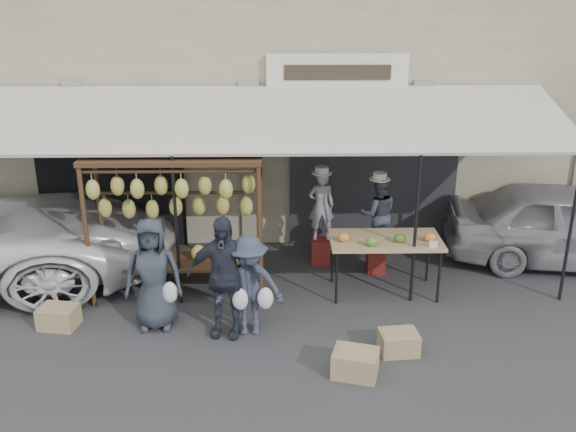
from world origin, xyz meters
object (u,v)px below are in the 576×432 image
(produce_table, at_px, (385,241))
(customer_right, at_px, (249,286))
(customer_left, at_px, (153,274))
(customer_mid, at_px, (223,277))
(crate_far, at_px, (59,317))
(sedan, at_px, (570,224))
(vendor_right, at_px, (378,214))
(crate_near_a, at_px, (355,363))
(banana_rack, at_px, (175,199))
(crate_near_b, at_px, (399,342))
(vendor_left, at_px, (321,206))

(produce_table, relative_size, customer_right, 1.19)
(customer_left, height_order, customer_mid, customer_mid)
(crate_far, height_order, sedan, sedan)
(vendor_right, xyz_separation_m, customer_mid, (-2.37, -1.94, -0.17))
(customer_left, bearing_deg, crate_near_a, -27.91)
(banana_rack, distance_m, produce_table, 3.24)
(produce_table, height_order, crate_near_a, produce_table)
(vendor_right, distance_m, crate_far, 5.11)
(vendor_right, relative_size, crate_near_b, 2.55)
(vendor_right, relative_size, customer_right, 0.88)
(crate_near_b, distance_m, sedan, 4.44)
(sedan, bearing_deg, crate_near_a, 137.76)
(banana_rack, relative_size, crate_near_b, 5.28)
(produce_table, xyz_separation_m, customer_left, (-3.36, -0.97, -0.06))
(customer_right, bearing_deg, crate_near_a, -38.91)
(banana_rack, distance_m, customer_left, 1.25)
(produce_table, bearing_deg, vendor_right, 90.75)
(produce_table, distance_m, crate_far, 4.89)
(customer_right, bearing_deg, vendor_left, 63.06)
(customer_right, bearing_deg, banana_rack, 133.07)
(vendor_left, xyz_separation_m, customer_right, (-1.13, -2.31, -0.33))
(crate_near_b, bearing_deg, sedan, 39.52)
(banana_rack, bearing_deg, customer_mid, -56.53)
(banana_rack, distance_m, crate_near_b, 3.82)
(vendor_left, bearing_deg, vendor_right, 154.73)
(banana_rack, height_order, vendor_right, banana_rack)
(vendor_left, relative_size, customer_left, 0.75)
(vendor_right, xyz_separation_m, crate_near_a, (-0.69, -2.98, -0.87))
(crate_far, bearing_deg, vendor_right, 20.07)
(customer_left, bearing_deg, vendor_left, 37.88)
(vendor_right, bearing_deg, sedan, -175.40)
(vendor_left, height_order, vendor_right, vendor_right)
(produce_table, bearing_deg, banana_rack, -179.88)
(customer_left, bearing_deg, produce_table, 13.36)
(customer_mid, bearing_deg, produce_table, 36.08)
(vendor_left, distance_m, customer_right, 2.59)
(crate_far, bearing_deg, crate_near_a, -17.18)
(vendor_left, relative_size, vendor_right, 0.96)
(vendor_left, height_order, crate_near_b, vendor_left)
(vendor_left, relative_size, crate_near_b, 2.44)
(customer_mid, height_order, crate_near_b, customer_mid)
(produce_table, bearing_deg, sedan, 17.93)
(banana_rack, xyz_separation_m, vendor_right, (3.15, 0.76, -0.54))
(crate_far, bearing_deg, crate_near_b, -9.15)
(vendor_left, relative_size, customer_right, 0.84)
(crate_near_b, bearing_deg, crate_near_a, -141.67)
(customer_right, relative_size, crate_near_b, 2.91)
(customer_left, relative_size, crate_near_b, 3.27)
(customer_right, xyz_separation_m, sedan, (5.37, 2.25, -0.01))
(vendor_left, distance_m, customer_left, 3.24)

